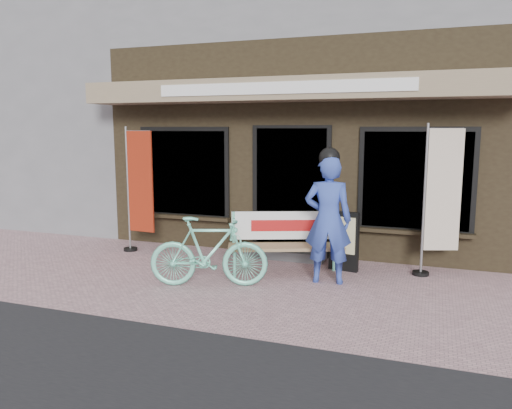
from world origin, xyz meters
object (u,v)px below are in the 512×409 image
at_px(menu_stand, 344,241).
at_px(bench, 285,238).
at_px(nobori_red, 138,188).
at_px(bicycle, 209,252).
at_px(person, 328,217).
at_px(nobori_cream, 440,198).

bearing_deg(menu_stand, bench, -140.83).
distance_m(nobori_red, menu_stand, 3.61).
relative_size(bicycle, menu_stand, 1.77).
relative_size(person, bicycle, 1.18).
height_order(bench, menu_stand, bench).
bearing_deg(bicycle, nobori_cream, -80.15).
relative_size(bench, person, 0.91).
xyz_separation_m(bicycle, nobori_cream, (2.94, 1.60, 0.66)).
xyz_separation_m(nobori_cream, menu_stand, (-1.33, -0.22, -0.68)).
xyz_separation_m(person, bicycle, (-1.49, -0.72, -0.45)).
bearing_deg(bench, bicycle, -151.36).
bearing_deg(bicycle, bench, -58.98).
relative_size(person, nobori_red, 0.87).
distance_m(nobori_cream, menu_stand, 1.51).
height_order(person, menu_stand, person).
height_order(bench, nobori_cream, nobori_cream).
bearing_deg(bicycle, nobori_red, 36.86).
distance_m(bench, nobori_red, 2.84).
height_order(nobori_red, nobori_cream, nobori_cream).
xyz_separation_m(bench, nobori_red, (-2.76, 0.38, 0.59)).
xyz_separation_m(person, menu_stand, (0.12, 0.66, -0.46)).
bearing_deg(nobori_red, bicycle, -30.56).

